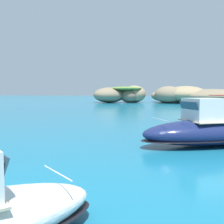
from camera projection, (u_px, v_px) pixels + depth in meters
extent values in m
ellipsoid|color=#9E8966|center=(186.00, 94.00, 79.27)|extent=(15.88, 17.84, 5.19)
ellipsoid|color=#84755B|center=(187.00, 97.00, 82.67)|extent=(21.54, 23.09, 3.20)
ellipsoid|color=#84755B|center=(210.00, 96.00, 77.71)|extent=(30.10, 31.55, 4.28)
ellipsoid|color=#9E8966|center=(193.00, 95.00, 85.56)|extent=(12.08, 11.64, 4.81)
ellipsoid|color=#84755B|center=(169.00, 95.00, 77.50)|extent=(10.46, 10.45, 5.13)
ellipsoid|color=#9E8966|center=(170.00, 96.00, 84.17)|extent=(12.57, 15.18, 4.26)
ellipsoid|color=#84755B|center=(110.00, 95.00, 81.60)|extent=(12.64, 14.90, 4.82)
ellipsoid|color=#9E8966|center=(134.00, 94.00, 82.26)|extent=(9.37, 9.86, 5.41)
ellipsoid|color=#756651|center=(129.00, 96.00, 81.10)|extent=(7.03, 8.46, 4.47)
ellipsoid|color=olive|center=(126.00, 88.00, 81.04)|extent=(10.05, 9.13, 1.24)
ellipsoid|color=navy|center=(215.00, 132.00, 17.28)|extent=(10.79, 7.16, 1.77)
ellipsoid|color=black|center=(215.00, 137.00, 17.31)|extent=(11.01, 7.30, 0.21)
cube|color=silver|center=(209.00, 109.00, 17.02)|extent=(3.57, 3.20, 1.46)
cube|color=#2D4756|center=(189.00, 107.00, 16.63)|extent=(1.13, 1.99, 0.77)
cylinder|color=silver|center=(160.00, 119.00, 16.16)|extent=(0.94, 2.01, 0.04)
cylinder|color=silver|center=(57.00, 173.00, 6.89)|extent=(1.23, 1.14, 0.04)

